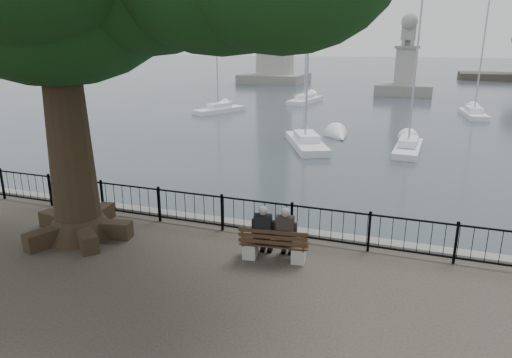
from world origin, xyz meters
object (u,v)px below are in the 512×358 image
at_px(bench, 274,248).
at_px(person_right, 286,235).
at_px(lion_monument, 405,75).
at_px(person_left, 264,233).

xyz_separation_m(bench, person_right, (0.25, 0.13, 0.33)).
bearing_deg(person_right, lion_monument, 89.01).
xyz_separation_m(bench, person_left, (-0.28, 0.06, 0.33)).
relative_size(bench, lion_monument, 0.18).
relative_size(bench, person_right, 1.23).
bearing_deg(bench, person_left, 167.86).
height_order(person_right, lion_monument, lion_monument).
bearing_deg(bench, person_right, 26.88).
relative_size(person_left, lion_monument, 0.15).
bearing_deg(person_left, person_right, 7.32).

